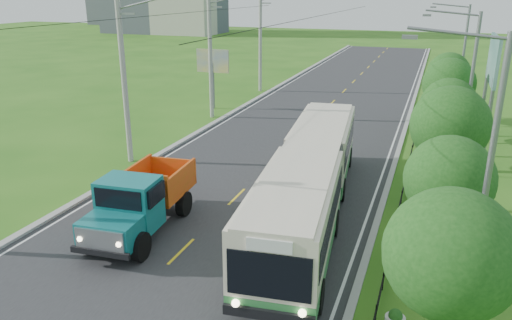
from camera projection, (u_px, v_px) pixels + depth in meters
The scene contains 28 objects.
ground at pixel (181, 252), 20.25m from camera, with size 240.00×240.00×0.00m, color #296116.
road at pixel (306, 129), 38.03m from camera, with size 14.00×120.00×0.02m, color #28282B.
curb_left at pixel (219, 120), 40.34m from camera, with size 0.40×120.00×0.15m, color #9E9E99.
curb_right at pixel (403, 137), 35.71m from camera, with size 0.30×120.00×0.10m, color #9E9E99.
edge_line_left at pixel (226, 121), 40.18m from camera, with size 0.12×120.00×0.00m, color silver.
edge_line_right at pixel (395, 137), 35.88m from camera, with size 0.12×120.00×0.00m, color silver.
centre_dash at pixel (181, 251), 20.25m from camera, with size 0.12×2.20×0.00m, color yellow.
railing_right at pixel (410, 161), 30.02m from camera, with size 0.04×40.00×0.60m, color black.
pole_near at pixel (125, 79), 29.27m from camera, with size 3.51×0.32×10.00m.
pole_mid at pixel (211, 55), 39.94m from camera, with size 3.51×0.32×10.00m.
pole_far at pixel (261, 41), 50.61m from camera, with size 3.51×0.32×10.00m.
tree_front at pixel (452, 259), 12.43m from camera, with size 3.36×3.41×5.60m.
tree_second at pixel (450, 183), 17.83m from camera, with size 3.18×3.26×5.30m.
tree_third at pixel (451, 129), 23.01m from camera, with size 3.60×3.62×6.00m.
tree_fourth at pixel (449, 110), 28.48m from camera, with size 3.24×3.31×5.40m.
tree_fifth at pixel (449, 87), 33.72m from camera, with size 3.48×3.52×5.80m.
tree_back at pixel (449, 76), 39.12m from camera, with size 3.30×3.36×5.50m.
streetlight_near at pixel (484, 169), 15.22m from camera, with size 3.02×0.20×9.07m.
streetlight_mid at pixel (467, 88), 27.67m from camera, with size 3.02×0.20×9.07m.
streetlight_far at pixel (461, 57), 40.12m from camera, with size 3.02×0.20×9.07m.
planter_front at pixel (395, 320), 15.60m from camera, with size 0.64×0.64×0.67m.
planter_near at pixel (411, 217), 22.72m from camera, with size 0.64×0.64×0.67m.
planter_mid at pixel (420, 162), 29.83m from camera, with size 0.64×0.64×0.67m.
planter_far at pixel (425, 129), 36.94m from camera, with size 0.64×0.64×0.67m.
billboard_left at pixel (213, 65), 43.41m from camera, with size 3.00×0.20×5.20m.
billboard_right at pixel (492, 67), 32.33m from camera, with size 0.24×6.00×7.30m.
bus at pixel (310, 175), 22.74m from camera, with size 4.72×17.88×3.41m.
dump_truck at pixel (140, 198), 21.49m from camera, with size 3.05×6.80×2.78m.
Camera 1 is at (8.99, -15.83, 10.09)m, focal length 35.00 mm.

